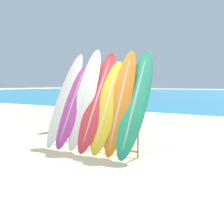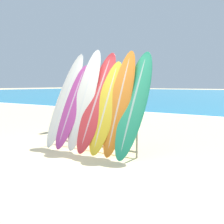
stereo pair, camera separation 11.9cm
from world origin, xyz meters
TOP-DOWN VIEW (x-y plane):
  - ground_plane at (0.00, 0.00)m, footprint 160.00×160.00m
  - surfboard_rack at (-0.03, 0.67)m, footprint 2.29×0.04m
  - surfboard_slot_0 at (-0.99, 0.84)m, footprint 0.52×1.28m
  - surfboard_slot_1 at (-0.68, 0.75)m, footprint 0.52×1.11m
  - surfboard_slot_2 at (-0.36, 0.82)m, footprint 0.54×1.10m
  - surfboard_slot_3 at (-0.01, 0.84)m, footprint 0.59×1.33m
  - surfboard_slot_4 at (0.30, 0.76)m, footprint 0.56×1.06m
  - surfboard_slot_5 at (0.61, 0.80)m, footprint 0.51×1.04m
  - surfboard_slot_6 at (0.95, 0.82)m, footprint 0.57×1.23m
  - person_near_water at (-2.43, 2.52)m, footprint 0.28×0.22m
  - person_mid_beach at (-0.38, 2.48)m, footprint 0.29×0.28m

SIDE VIEW (x-z plane):
  - ground_plane at x=0.00m, z-range 0.00..0.00m
  - surfboard_rack at x=-0.03m, z-range 0.04..0.82m
  - person_near_water at x=-2.43m, z-range 0.08..1.74m
  - person_mid_beach at x=-0.38m, z-range 0.08..1.77m
  - surfboard_slot_1 at x=-0.68m, z-range 0.00..1.97m
  - surfboard_slot_4 at x=0.30m, z-range 0.00..2.02m
  - surfboard_slot_6 at x=0.95m, z-range 0.00..2.21m
  - surfboard_slot_5 at x=0.61m, z-range 0.00..2.24m
  - surfboard_slot_3 at x=-0.01m, z-range 0.00..2.26m
  - surfboard_slot_0 at x=-0.99m, z-range 0.00..2.28m
  - surfboard_slot_2 at x=-0.36m, z-range 0.00..2.33m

